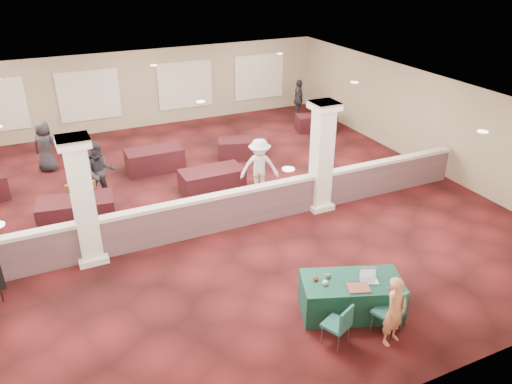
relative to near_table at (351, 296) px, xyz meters
name	(u,v)px	position (x,y,z in m)	size (l,w,h in m)	color
ground	(206,206)	(-1.14, 5.81, -0.40)	(16.00, 16.00, 0.00)	#4D1315
wall_back	(139,90)	(-1.14, 13.81, 1.20)	(16.00, 0.04, 3.20)	gray
wall_front	(378,334)	(-1.14, -2.19, 1.20)	(16.00, 0.04, 3.20)	gray
wall_right	(423,119)	(6.86, 5.81, 1.20)	(0.04, 16.00, 3.20)	gray
ceiling	(201,101)	(-1.14, 5.81, 2.80)	(16.00, 16.00, 0.02)	silver
partition_wall	(224,211)	(-1.14, 4.31, 0.17)	(15.60, 0.28, 1.10)	#55393E
column_left	(83,200)	(-4.64, 4.31, 1.24)	(0.72, 0.72, 3.20)	silver
column_right	(322,156)	(1.86, 4.31, 1.24)	(0.72, 0.72, 3.20)	silver
sconce_left	(68,189)	(-4.92, 4.31, 1.60)	(0.12, 0.12, 0.18)	brown
sconce_right	(93,184)	(-4.36, 4.31, 1.60)	(0.12, 0.12, 0.18)	brown
near_table	(351,296)	(0.00, 0.00, 0.00)	(2.06, 1.03, 0.79)	#103C31
conf_chair_main	(393,310)	(0.33, -0.92, 0.20)	(0.64, 0.64, 1.01)	#215F60
conf_chair_side	(340,323)	(-0.76, -0.73, 0.14)	(0.60, 0.60, 0.91)	#215F60
woman	(395,311)	(0.22, -1.08, 0.34)	(0.53, 0.35, 1.47)	#FA9C6D
far_table_front_left	(77,212)	(-4.72, 6.19, 0.01)	(2.01, 1.00, 0.81)	black
far_table_front_center	(212,181)	(-0.65, 6.55, 0.00)	(1.93, 0.97, 0.78)	black
far_table_front_right	(242,148)	(1.36, 8.81, -0.05)	(1.72, 0.86, 0.70)	black
far_table_back_center	(155,160)	(-1.82, 9.01, -0.01)	(1.90, 0.95, 0.77)	black
far_table_back_right	(316,122)	(5.36, 10.29, -0.07)	(1.63, 0.82, 0.66)	black
attendee_a	(100,172)	(-3.84, 7.39, 0.57)	(0.92, 0.51, 1.92)	black
attendee_b	(260,168)	(0.63, 5.81, 0.52)	(1.17, 0.54, 1.83)	silver
attendee_c	(299,100)	(5.36, 11.81, 0.50)	(1.05, 0.50, 1.79)	black
attendee_d	(45,146)	(-5.14, 10.56, 0.48)	(0.87, 0.47, 1.76)	black
laptop_base	(369,281)	(0.29, -0.16, 0.41)	(0.36, 0.25, 0.02)	#BBBCC0
laptop_screen	(368,272)	(0.33, -0.05, 0.54)	(0.36, 0.01, 0.24)	#BBBCC0
screen_glow	(368,273)	(0.33, -0.06, 0.52)	(0.33, 0.00, 0.21)	silver
knitting	(359,288)	(-0.04, -0.27, 0.41)	(0.43, 0.33, 0.03)	#B6421D
yarn_cream	(325,283)	(-0.60, 0.11, 0.46)	(0.12, 0.12, 0.12)	beige
yarn_red	(316,279)	(-0.69, 0.32, 0.45)	(0.11, 0.11, 0.11)	#5B121E
yarn_grey	(328,276)	(-0.41, 0.29, 0.45)	(0.11, 0.11, 0.11)	#47484C
scissors	(391,288)	(0.55, -0.53, 0.40)	(0.13, 0.03, 0.01)	red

